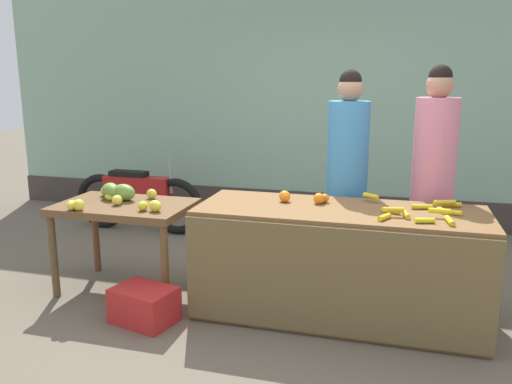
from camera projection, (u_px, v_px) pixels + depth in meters
ground_plane at (281, 307)px, 4.01m from camera, size 24.00×24.00×0.00m
market_wall_back at (332, 86)px, 6.17m from camera, size 8.76×0.23×3.37m
fruit_stall_counter at (338, 263)px, 3.80m from camera, size 2.08×0.80×0.82m
side_table_wooden at (125, 215)px, 4.22m from camera, size 1.08×0.70×0.75m
banana_bunch_pile at (422, 210)px, 3.56m from camera, size 0.71×0.60×0.07m
orange_pile at (301, 197)px, 3.89m from camera, size 0.38×0.14×0.09m
mango_papaya_pile at (117, 195)px, 4.24m from camera, size 0.80×0.63×0.14m
vendor_woman_blue_shirt at (347, 180)px, 4.30m from camera, size 0.34×0.34×1.82m
vendor_woman_pink_shirt at (433, 181)px, 4.14m from camera, size 0.34×0.34×1.85m
parked_motorcycle at (138, 197)px, 5.94m from camera, size 1.60×0.18×0.88m
produce_crate at (144, 305)px, 3.75m from camera, size 0.51×0.42×0.26m
produce_sack at (247, 240)px, 4.93m from camera, size 0.45×0.47×0.46m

